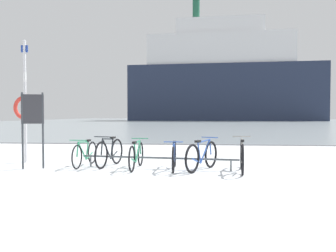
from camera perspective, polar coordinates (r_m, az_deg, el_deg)
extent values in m
cube|color=silver|center=(5.80, -18.04, -12.48)|extent=(80.00, 22.00, 0.08)
cube|color=gray|center=(71.19, 3.92, 0.73)|extent=(80.00, 110.00, 0.08)
cube|color=#47474C|center=(16.36, -2.28, -3.07)|extent=(80.00, 0.50, 0.05)
cylinder|color=#4C5156|center=(9.01, -1.68, -5.20)|extent=(4.09, 0.53, 0.05)
cylinder|color=#4C5156|center=(9.64, -12.46, -5.61)|extent=(0.04, 0.04, 0.28)
cylinder|color=#4C5156|center=(8.77, 10.20, -6.35)|extent=(0.04, 0.04, 0.28)
torus|color=black|center=(9.21, -14.60, -4.90)|extent=(0.07, 0.63, 0.63)
torus|color=black|center=(10.18, -12.22, -4.24)|extent=(0.07, 0.63, 0.63)
cylinder|color=#2D8C60|center=(9.51, -13.77, -3.99)|extent=(0.07, 0.55, 0.54)
cylinder|color=#2D8C60|center=(9.83, -13.00, -3.92)|extent=(0.05, 0.19, 0.48)
cylinder|color=#2D8C60|center=(9.56, -13.60, -2.56)|extent=(0.07, 0.69, 0.08)
cylinder|color=#2D8C60|center=(9.98, -12.68, -4.77)|extent=(0.06, 0.46, 0.18)
cylinder|color=#2D8C60|center=(9.23, -14.51, -3.73)|extent=(0.04, 0.12, 0.38)
cube|color=black|center=(9.88, -12.84, -2.31)|extent=(0.09, 0.20, 0.05)
cylinder|color=#2D8C60|center=(9.24, -14.42, -2.27)|extent=(0.46, 0.05, 0.02)
torus|color=black|center=(9.11, -10.80, -4.68)|extent=(0.17, 0.71, 0.71)
torus|color=black|center=(9.97, -8.29, -4.10)|extent=(0.17, 0.71, 0.71)
cylinder|color=#1E2328|center=(9.38, -9.94, -3.71)|extent=(0.13, 0.51, 0.60)
cylinder|color=#1E2328|center=(9.66, -9.12, -3.69)|extent=(0.07, 0.18, 0.53)
cylinder|color=#1E2328|center=(9.42, -9.76, -2.08)|extent=(0.15, 0.62, 0.09)
cylinder|color=#1E2328|center=(9.80, -8.79, -4.68)|extent=(0.11, 0.42, 0.19)
cylinder|color=#1E2328|center=(9.12, -10.71, -3.36)|extent=(0.05, 0.11, 0.42)
cube|color=black|center=(9.70, -8.95, -1.88)|extent=(0.11, 0.21, 0.05)
cylinder|color=#1E2328|center=(9.14, -10.62, -1.74)|extent=(0.46, 0.11, 0.02)
torus|color=black|center=(9.53, -4.49, -4.55)|extent=(0.05, 0.65, 0.65)
torus|color=black|center=(8.49, -5.91, -5.35)|extent=(0.05, 0.65, 0.65)
cylinder|color=#2D8C60|center=(9.18, -4.92, -4.07)|extent=(0.04, 0.56, 0.55)
cylinder|color=#2D8C60|center=(8.84, -5.38, -4.45)|extent=(0.04, 0.20, 0.49)
cylinder|color=#2D8C60|center=(9.08, -5.03, -2.63)|extent=(0.05, 0.70, 0.08)
cylinder|color=#2D8C60|center=(8.72, -5.58, -5.64)|extent=(0.04, 0.47, 0.18)
cylinder|color=#2D8C60|center=(9.48, -4.54, -3.44)|extent=(0.04, 0.12, 0.38)
cube|color=black|center=(8.74, -5.49, -2.69)|extent=(0.08, 0.20, 0.05)
cylinder|color=#2D8C60|center=(9.42, -4.60, -2.02)|extent=(0.46, 0.03, 0.02)
torus|color=black|center=(8.36, 0.86, -5.49)|extent=(0.07, 0.64, 0.64)
torus|color=black|center=(9.34, 1.13, -4.72)|extent=(0.07, 0.64, 0.64)
cylinder|color=#3359B2|center=(8.66, 0.95, -4.49)|extent=(0.06, 0.52, 0.53)
cylinder|color=#3359B2|center=(8.98, 1.04, -4.40)|extent=(0.04, 0.18, 0.48)
cylinder|color=#3359B2|center=(8.71, 0.98, -2.91)|extent=(0.06, 0.64, 0.08)
cylinder|color=#3359B2|center=(9.14, 1.07, -5.31)|extent=(0.05, 0.43, 0.18)
cylinder|color=#3359B2|center=(8.38, 0.87, -4.22)|extent=(0.04, 0.11, 0.37)
cube|color=black|center=(9.03, 1.06, -2.63)|extent=(0.09, 0.20, 0.05)
cylinder|color=#3359B2|center=(8.39, 0.88, -2.60)|extent=(0.46, 0.04, 0.02)
torus|color=black|center=(9.24, 6.99, -4.61)|extent=(0.36, 0.65, 0.70)
torus|color=black|center=(8.32, 3.97, -5.32)|extent=(0.36, 0.65, 0.70)
cylinder|color=#3359B2|center=(8.93, 6.08, -4.05)|extent=(0.27, 0.51, 0.58)
cylinder|color=#3359B2|center=(8.63, 5.11, -4.41)|extent=(0.12, 0.19, 0.52)
cylinder|color=#3359B2|center=(8.83, 5.87, -2.45)|extent=(0.33, 0.63, 0.08)
cylinder|color=#3359B2|center=(8.52, 4.67, -5.68)|extent=(0.23, 0.42, 0.19)
cylinder|color=#3359B2|center=(9.19, 6.90, -3.39)|extent=(0.08, 0.12, 0.41)
cube|color=black|center=(8.53, 4.88, -2.50)|extent=(0.16, 0.21, 0.05)
cylinder|color=#3359B2|center=(9.13, 6.80, -1.85)|extent=(0.42, 0.22, 0.02)
torus|color=black|center=(9.23, 11.86, -4.56)|extent=(0.11, 0.72, 0.72)
torus|color=black|center=(8.18, 12.04, -5.39)|extent=(0.11, 0.72, 0.72)
cylinder|color=gray|center=(8.88, 11.92, -3.98)|extent=(0.08, 0.56, 0.61)
cylinder|color=gray|center=(8.54, 11.97, -4.38)|extent=(0.05, 0.20, 0.54)
cylinder|color=gray|center=(8.78, 11.94, -2.30)|extent=(0.09, 0.69, 0.09)
cylinder|color=gray|center=(8.42, 11.99, -5.74)|extent=(0.07, 0.46, 0.20)
cylinder|color=gray|center=(9.17, 11.87, -3.28)|extent=(0.05, 0.12, 0.43)
cube|color=black|center=(8.43, 12.00, -2.37)|extent=(0.10, 0.21, 0.05)
cylinder|color=gray|center=(9.11, 11.89, -1.67)|extent=(0.46, 0.06, 0.02)
cylinder|color=#33383D|center=(9.66, -22.59, -0.71)|extent=(0.05, 0.05, 1.96)
cylinder|color=#33383D|center=(9.57, -19.68, -0.70)|extent=(0.05, 0.05, 1.96)
cube|color=#2D2D33|center=(9.60, -21.18, 2.59)|extent=(0.54, 0.20, 0.75)
cylinder|color=silver|center=(10.91, -22.22, 3.69)|extent=(0.08, 0.08, 3.52)
cylinder|color=white|center=(10.95, -22.27, 7.38)|extent=(0.09, 0.09, 0.30)
torus|color=red|center=(10.90, -22.21, 2.77)|extent=(0.71, 0.11, 0.71)
cube|color=navy|center=(11.06, -22.32, 11.54)|extent=(0.20, 0.03, 0.20)
cube|color=#232D47|center=(81.29, 9.14, 5.30)|extent=(43.69, 11.57, 12.54)
cube|color=white|center=(82.46, 8.41, 12.05)|extent=(32.82, 9.56, 6.89)
cube|color=white|center=(83.54, 8.42, 15.57)|extent=(19.80, 7.42, 3.51)
cylinder|color=#1E593F|center=(85.00, 4.59, 18.54)|extent=(1.60, 1.60, 5.64)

